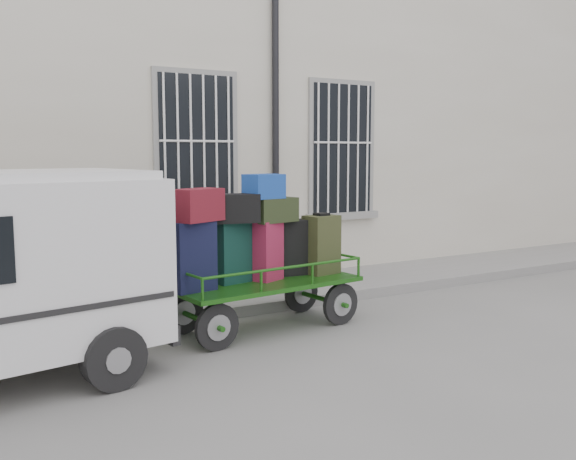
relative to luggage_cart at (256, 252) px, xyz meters
The scene contains 4 objects.
ground 1.34m from the luggage_cart, 50.23° to the right, with size 80.00×80.00×0.00m, color slate.
building 5.23m from the luggage_cart, 82.98° to the left, with size 24.00×5.15×6.00m.
sidewalk 1.84m from the luggage_cart, 68.46° to the left, with size 24.00×1.70×0.15m, color gray.
luggage_cart is the anchor object (origin of this frame).
Camera 1 is at (-4.22, -6.14, 2.18)m, focal length 40.00 mm.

